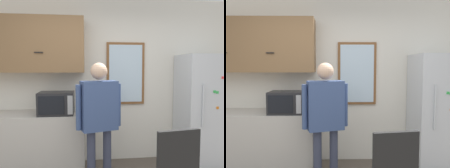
{
  "view_description": "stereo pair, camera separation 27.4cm",
  "coord_description": "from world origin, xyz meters",
  "views": [
    {
      "loc": [
        -0.17,
        -1.65,
        1.57
      ],
      "look_at": [
        0.14,
        1.07,
        1.36
      ],
      "focal_mm": 35.0,
      "sensor_mm": 36.0,
      "label": 1
    },
    {
      "loc": [
        0.1,
        -1.67,
        1.57
      ],
      "look_at": [
        0.14,
        1.07,
        1.36
      ],
      "focal_mm": 35.0,
      "sensor_mm": 36.0,
      "label": 2
    }
  ],
  "objects": [
    {
      "name": "upper_cabinets",
      "position": [
        -1.21,
        1.78,
        1.91
      ],
      "size": [
        1.99,
        0.35,
        0.83
      ],
      "color": "olive"
    },
    {
      "name": "window",
      "position": [
        0.47,
        1.93,
        1.46
      ],
      "size": [
        0.63,
        0.05,
        1.02
      ],
      "color": "brown"
    },
    {
      "name": "person",
      "position": [
        -0.02,
        1.12,
        0.99
      ],
      "size": [
        0.59,
        0.34,
        1.63
      ],
      "rotation": [
        0.0,
        0.0,
        0.28
      ],
      "color": "#33384C",
      "rests_on": "ground_plane"
    },
    {
      "name": "microwave",
      "position": [
        -0.61,
        1.53,
        1.05
      ],
      "size": [
        0.49,
        0.38,
        0.32
      ],
      "color": "#232326",
      "rests_on": "counter"
    },
    {
      "name": "back_wall",
      "position": [
        0.0,
        1.98,
        1.35
      ],
      "size": [
        6.0,
        0.06,
        2.7
      ],
      "color": "silver",
      "rests_on": "ground_plane"
    },
    {
      "name": "refrigerator",
      "position": [
        1.69,
        1.61,
        0.88
      ],
      "size": [
        0.77,
        0.69,
        1.76
      ],
      "color": "silver",
      "rests_on": "ground_plane"
    },
    {
      "name": "counter",
      "position": [
        -1.21,
        1.63,
        0.45
      ],
      "size": [
        1.99,
        0.62,
        0.89
      ],
      "color": "#BCB7AD",
      "rests_on": "ground_plane"
    }
  ]
}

